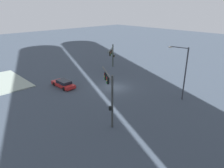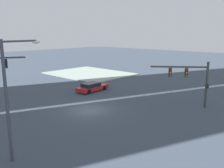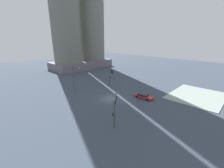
{
  "view_description": "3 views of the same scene",
  "coord_description": "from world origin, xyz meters",
  "px_view_note": "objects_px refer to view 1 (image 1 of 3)",
  "views": [
    {
      "loc": [
        22.47,
        23.34,
        12.97
      ],
      "look_at": [
        2.45,
        2.11,
        1.85
      ],
      "focal_mm": 33.21,
      "sensor_mm": 36.0,
      "label": 1
    },
    {
      "loc": [
        -18.26,
        16.25,
        8.02
      ],
      "look_at": [
        -1.41,
        -2.1,
        2.71
      ],
      "focal_mm": 38.48,
      "sensor_mm": 36.0,
      "label": 2
    },
    {
      "loc": [
        -25.36,
        -24.69,
        15.03
      ],
      "look_at": [
        1.66,
        0.95,
        3.34
      ],
      "focal_mm": 23.91,
      "sensor_mm": 36.0,
      "label": 3
    }
  ],
  "objects_px": {
    "traffic_signal_near_corner": "(110,89)",
    "traffic_signal_opposite_side": "(112,53)",
    "sedan_car_approaching": "(63,84)",
    "streetlamp_curved_arm": "(183,69)"
  },
  "relations": [
    {
      "from": "traffic_signal_near_corner",
      "to": "sedan_car_approaching",
      "type": "relative_size",
      "value": 1.27
    },
    {
      "from": "traffic_signal_opposite_side",
      "to": "streetlamp_curved_arm",
      "type": "distance_m",
      "value": 18.63
    },
    {
      "from": "streetlamp_curved_arm",
      "to": "traffic_signal_near_corner",
      "type": "bearing_deg",
      "value": 67.31
    },
    {
      "from": "streetlamp_curved_arm",
      "to": "sedan_car_approaching",
      "type": "distance_m",
      "value": 19.26
    },
    {
      "from": "traffic_signal_opposite_side",
      "to": "sedan_car_approaching",
      "type": "xyz_separation_m",
      "value": [
        13.43,
        2.32,
        -2.81
      ]
    },
    {
      "from": "traffic_signal_near_corner",
      "to": "sedan_car_approaching",
      "type": "xyz_separation_m",
      "value": [
        -1.8,
        -13.48,
        -3.5
      ]
    },
    {
      "from": "traffic_signal_near_corner",
      "to": "traffic_signal_opposite_side",
      "type": "bearing_deg",
      "value": -13.24
    },
    {
      "from": "traffic_signal_opposite_side",
      "to": "sedan_car_approaching",
      "type": "height_order",
      "value": "traffic_signal_opposite_side"
    },
    {
      "from": "traffic_signal_near_corner",
      "to": "traffic_signal_opposite_side",
      "type": "height_order",
      "value": "traffic_signal_near_corner"
    },
    {
      "from": "traffic_signal_near_corner",
      "to": "traffic_signal_opposite_side",
      "type": "distance_m",
      "value": 21.96
    }
  ]
}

